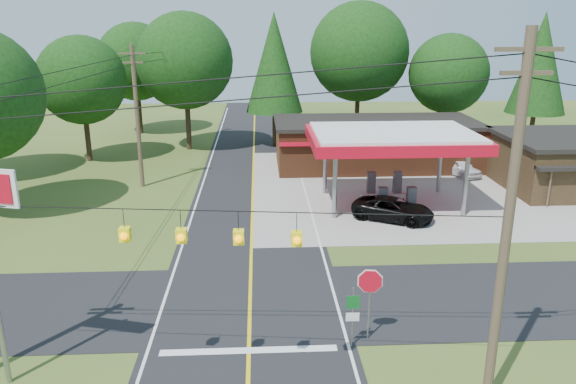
{
  "coord_description": "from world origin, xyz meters",
  "views": [
    {
      "loc": [
        0.49,
        -21.55,
        11.66
      ],
      "look_at": [
        2.0,
        7.0,
        2.8
      ],
      "focal_mm": 35.0,
      "sensor_mm": 36.0,
      "label": 1
    }
  ],
  "objects_px": {
    "suv_car": "(393,209)",
    "octagonal_stop_sign": "(370,287)",
    "gas_canopy": "(393,140)",
    "sedan_car": "(460,168)"
  },
  "relations": [
    {
      "from": "octagonal_stop_sign",
      "to": "suv_car",
      "type": "bearing_deg",
      "value": 72.92
    },
    {
      "from": "gas_canopy",
      "to": "octagonal_stop_sign",
      "type": "relative_size",
      "value": 3.64
    },
    {
      "from": "gas_canopy",
      "to": "suv_car",
      "type": "height_order",
      "value": "gas_canopy"
    },
    {
      "from": "gas_canopy",
      "to": "suv_car",
      "type": "distance_m",
      "value": 4.71
    },
    {
      "from": "gas_canopy",
      "to": "sedan_car",
      "type": "relative_size",
      "value": 2.83
    },
    {
      "from": "suv_car",
      "to": "octagonal_stop_sign",
      "type": "bearing_deg",
      "value": -168.9
    },
    {
      "from": "sedan_car",
      "to": "gas_canopy",
      "type": "bearing_deg",
      "value": -157.72
    },
    {
      "from": "sedan_car",
      "to": "suv_car",
      "type": "bearing_deg",
      "value": -149.1
    },
    {
      "from": "suv_car",
      "to": "octagonal_stop_sign",
      "type": "height_order",
      "value": "octagonal_stop_sign"
    },
    {
      "from": "gas_canopy",
      "to": "suv_car",
      "type": "xyz_separation_m",
      "value": [
        -0.5,
        -3.0,
        -3.59
      ]
    }
  ]
}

